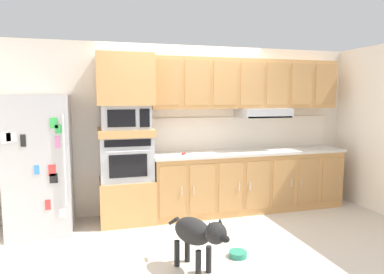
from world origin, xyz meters
name	(u,v)px	position (x,y,z in m)	size (l,w,h in m)	color
ground_plane	(205,234)	(0.00, 0.00, 0.00)	(9.60, 9.60, 0.00)	beige
back_kitchen_wall	(183,129)	(0.00, 1.11, 1.25)	(6.20, 0.12, 2.50)	silver
refrigerator	(40,164)	(-2.00, 0.68, 0.88)	(0.76, 0.73, 1.76)	#ADADB2
oven_base_cabinet	(127,200)	(-0.91, 0.75, 0.30)	(0.74, 0.62, 0.60)	tan
built_in_oven	(126,158)	(-0.91, 0.75, 0.90)	(0.70, 0.62, 0.60)	#A8AAAF
appliance_mid_shelf	(126,132)	(-0.91, 0.75, 1.25)	(0.74, 0.62, 0.10)	tan
microwave	(125,117)	(-0.91, 0.75, 1.46)	(0.64, 0.54, 0.32)	#A8AAAF
appliance_upper_cabinet	(125,80)	(-0.91, 0.75, 1.96)	(0.74, 0.62, 0.68)	tan
lower_cabinet_run	(249,181)	(0.95, 0.75, 0.44)	(2.96, 0.63, 0.88)	tan
countertop_slab	(249,152)	(0.95, 0.75, 0.90)	(3.00, 0.64, 0.04)	beige
backsplash_panel	(242,132)	(0.95, 1.04, 1.17)	(3.00, 0.02, 0.50)	white
upper_cabinet_with_hood	(248,86)	(0.96, 0.87, 1.90)	(2.96, 0.48, 0.88)	tan
screwdriver	(184,154)	(-0.10, 0.67, 0.93)	(0.17, 0.16, 0.03)	red
dog	(198,233)	(-0.37, -0.89, 0.40)	(0.47, 0.77, 0.60)	black
dog_food_bowl	(238,254)	(0.15, -0.70, 0.03)	(0.20, 0.20, 0.06)	#267F66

